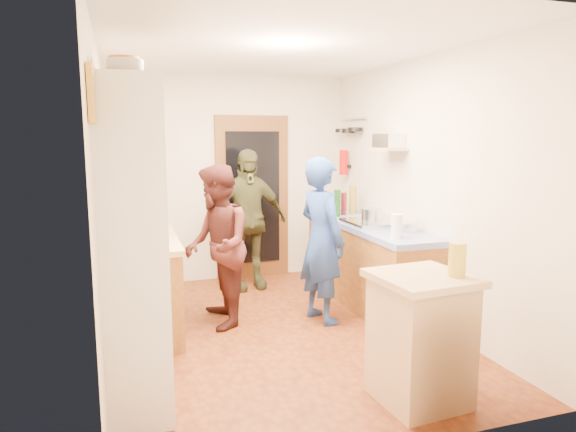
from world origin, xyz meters
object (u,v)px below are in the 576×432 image
island_base (420,342)px  person_left (219,245)px  person_back (248,219)px  right_counter_base (369,266)px  person_hob (326,240)px  hutch_body (133,243)px

island_base → person_left: (-1.04, 1.92, 0.36)m
person_back → island_base: bearing=-84.9°
right_counter_base → person_hob: person_hob is taller
right_counter_base → island_base: island_base is taller
person_hob → right_counter_base: bearing=-77.7°
island_base → person_back: bearing=99.2°
person_left → person_back: size_ratio=0.93×
person_left → right_counter_base: bearing=96.7°
island_base → person_back: 3.09m
right_counter_base → person_hob: bearing=-151.7°
person_hob → person_back: bearing=3.2°
person_back → hutch_body: bearing=-125.1°
island_base → right_counter_base: bearing=72.6°
right_counter_base → person_back: bearing=139.1°
hutch_body → right_counter_base: hutch_body is taller
right_counter_base → person_left: 1.73m
right_counter_base → person_back: person_back is taller
person_back → person_hob: bearing=-74.9°
hutch_body → person_hob: bearing=27.2°
person_left → person_hob: bearing=79.5°
island_base → hutch_body: bearing=158.2°
person_hob → person_left: 1.04m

